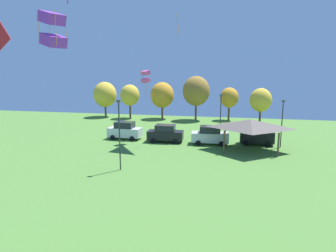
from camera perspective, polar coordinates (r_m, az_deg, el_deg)
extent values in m
cube|color=#E54C93|center=(38.34, -4.30, 10.08)|extent=(1.23, 1.25, 0.64)
cube|color=#E54C93|center=(38.36, -4.28, 8.67)|extent=(1.23, 1.25, 0.64)
cylinder|color=orange|center=(38.07, -5.06, 9.36)|extent=(0.02, 0.02, 1.42)
cylinder|color=orange|center=(37.84, -3.86, 9.37)|extent=(0.02, 0.02, 1.42)
cylinder|color=orange|center=(38.85, -4.71, 9.39)|extent=(0.02, 0.02, 1.42)
cylinder|color=orange|center=(38.63, -3.53, 9.39)|extent=(0.02, 0.02, 1.42)
cylinder|color=orange|center=(38.42, -4.26, 6.80)|extent=(0.21, 0.29, 1.90)
cube|color=purple|center=(16.24, -21.25, 18.59)|extent=(1.35, 1.30, 0.76)
cube|color=purple|center=(16.11, -21.00, 14.95)|extent=(1.35, 1.30, 0.76)
cylinder|color=orange|center=(16.04, -23.43, 16.68)|extent=(0.02, 0.02, 1.56)
cylinder|color=orange|center=(15.55, -20.61, 17.09)|extent=(0.02, 0.02, 1.56)
cylinder|color=orange|center=(16.78, -21.61, 16.49)|extent=(0.02, 0.02, 1.56)
cylinder|color=orange|center=(16.31, -18.86, 16.85)|extent=(0.02, 0.02, 1.56)
pyramid|color=yellow|center=(38.81, 0.24, 22.86)|extent=(4.06, 4.28, 0.12)
cylinder|color=orange|center=(38.79, 1.96, 18.19)|extent=(0.46, 0.36, 3.48)
cube|color=silver|center=(40.52, -8.22, -1.17)|extent=(4.50, 2.05, 1.19)
cube|color=#1E232D|center=(40.33, -8.26, 0.23)|extent=(2.51, 1.81, 0.83)
cylinder|color=black|center=(39.30, -6.87, -2.39)|extent=(0.65, 0.25, 0.64)
cylinder|color=black|center=(40.98, -5.93, -1.83)|extent=(0.65, 0.25, 0.64)
cylinder|color=black|center=(40.37, -10.50, -2.15)|extent=(0.65, 0.25, 0.64)
cylinder|color=black|center=(42.00, -9.44, -1.62)|extent=(0.65, 0.25, 0.64)
cube|color=black|center=(38.42, -0.51, -1.75)|extent=(4.61, 2.11, 1.12)
cube|color=#1E232D|center=(38.23, -0.51, -0.36)|extent=(2.57, 1.86, 0.78)
cylinder|color=black|center=(37.43, 1.37, -2.97)|extent=(0.65, 0.25, 0.64)
cylinder|color=black|center=(39.25, 1.74, -2.33)|extent=(0.65, 0.25, 0.64)
cylinder|color=black|center=(37.89, -2.84, -2.81)|extent=(0.65, 0.25, 0.64)
cylinder|color=black|center=(39.69, -2.28, -2.19)|extent=(0.65, 0.25, 0.64)
cube|color=silver|center=(37.62, 7.99, -2.10)|extent=(4.65, 2.16, 1.15)
cube|color=#1E232D|center=(37.42, 8.03, -0.65)|extent=(2.60, 1.88, 0.80)
cylinder|color=black|center=(36.85, 10.15, -3.35)|extent=(0.65, 0.26, 0.64)
cylinder|color=black|center=(38.68, 10.07, -2.68)|extent=(0.65, 0.26, 0.64)
cylinder|color=black|center=(36.86, 5.77, -3.23)|extent=(0.65, 0.26, 0.64)
cylinder|color=black|center=(38.69, 5.90, -2.57)|extent=(0.65, 0.26, 0.64)
cube|color=black|center=(38.67, 16.55, -1.93)|extent=(4.06, 1.89, 1.37)
cube|color=#1E232D|center=(38.44, 16.64, -0.24)|extent=(2.23, 1.74, 0.96)
cylinder|color=black|center=(38.03, 18.50, -3.30)|extent=(0.64, 0.22, 0.64)
cylinder|color=black|center=(39.86, 18.20, -2.66)|extent=(0.64, 0.22, 0.64)
cylinder|color=black|center=(37.81, 14.71, -3.18)|extent=(0.64, 0.22, 0.64)
cylinder|color=black|center=(39.64, 14.58, -2.54)|extent=(0.64, 0.22, 0.64)
cylinder|color=brown|center=(33.43, 10.65, -3.06)|extent=(0.20, 0.20, 2.60)
cylinder|color=brown|center=(33.81, 20.27, -3.38)|extent=(0.20, 0.20, 2.60)
cylinder|color=brown|center=(37.72, 10.81, -1.52)|extent=(0.20, 0.20, 2.60)
cylinder|color=brown|center=(38.06, 19.34, -1.83)|extent=(0.20, 0.20, 2.60)
pyramid|color=#564C47|center=(35.29, 15.42, 0.44)|extent=(7.30, 5.69, 1.00)
cylinder|color=#2D2D33|center=(37.78, 20.85, 0.19)|extent=(0.12, 0.12, 5.44)
cube|color=#4C4C51|center=(37.41, 21.13, 4.47)|extent=(0.36, 0.20, 0.24)
cylinder|color=#2D2D33|center=(38.46, 9.94, 1.24)|extent=(0.12, 0.12, 5.90)
cube|color=#4C4C51|center=(38.09, 10.09, 5.80)|extent=(0.36, 0.20, 0.24)
cylinder|color=#2D2D33|center=(27.50, -9.21, -2.03)|extent=(0.12, 0.12, 6.26)
cube|color=#4C4C51|center=(26.99, -9.41, 4.72)|extent=(0.36, 0.20, 0.24)
cylinder|color=brown|center=(60.94, -11.81, 3.03)|extent=(0.36, 0.36, 2.70)
ellipsoid|color=gold|center=(60.63, -11.91, 5.88)|extent=(4.50, 4.50, 4.95)
cylinder|color=brown|center=(58.30, -7.21, 3.02)|extent=(0.36, 0.36, 3.05)
ellipsoid|color=gold|center=(58.00, -7.28, 5.86)|extent=(3.66, 3.66, 4.03)
cylinder|color=brown|center=(57.22, -1.10, 2.85)|extent=(0.36, 0.36, 2.84)
ellipsoid|color=gold|center=(56.89, -1.11, 5.92)|extent=(4.41, 4.41, 4.85)
cylinder|color=brown|center=(55.70, 5.32, 2.95)|extent=(0.36, 0.36, 3.52)
ellipsoid|color=olive|center=(55.34, 5.38, 6.66)|extent=(4.94, 4.94, 5.44)
cylinder|color=brown|center=(56.54, 11.50, 2.58)|extent=(0.36, 0.36, 2.91)
ellipsoid|color=gold|center=(56.24, 11.60, 5.32)|extent=(3.36, 3.36, 3.69)
cylinder|color=brown|center=(55.64, 17.10, 2.00)|extent=(0.36, 0.36, 2.52)
ellipsoid|color=gold|center=(55.33, 17.25, 4.75)|extent=(3.80, 3.80, 4.18)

